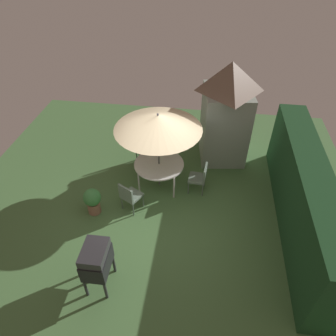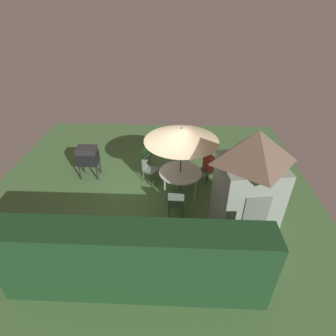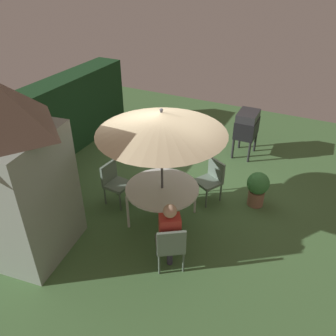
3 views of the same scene
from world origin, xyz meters
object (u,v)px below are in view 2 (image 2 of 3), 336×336
object	(u,v)px
patio_umbrella	(181,135)
chair_far_side	(149,167)
patio_table	(180,173)
garden_shed	(248,186)
chair_toward_hedge	(176,201)
potted_plant_by_shed	(146,156)
chair_near_shed	(210,168)
bbq_grill	(88,156)
person_in_red	(209,162)

from	to	relation	value
patio_umbrella	chair_far_side	bearing A→B (deg)	-28.79
patio_table	chair_far_side	bearing A→B (deg)	-28.79
garden_shed	chair_toward_hedge	xyz separation A→B (m)	(1.78, -0.59, -1.07)
patio_umbrella	potted_plant_by_shed	distance (m)	2.63
patio_umbrella	chair_near_shed	xyz separation A→B (m)	(-1.04, -0.68, -1.59)
patio_table	chair_far_side	distance (m)	1.26
chair_near_shed	chair_far_side	size ratio (longest dim) A/B	1.00
patio_table	bbq_grill	world-z (taller)	bbq_grill
chair_near_shed	person_in_red	bearing A→B (deg)	33.04
patio_umbrella	garden_shed	bearing A→B (deg)	133.61
bbq_grill	potted_plant_by_shed	xyz separation A→B (m)	(-1.96, -0.80, -0.42)
patio_table	potted_plant_by_shed	size ratio (longest dim) A/B	1.82
chair_near_shed	chair_far_side	bearing A→B (deg)	2.03
chair_near_shed	chair_toward_hedge	bearing A→B (deg)	58.22
chair_far_side	person_in_red	distance (m)	2.08
chair_far_side	chair_toward_hedge	world-z (taller)	same
bbq_grill	chair_far_side	world-z (taller)	bbq_grill
bbq_grill	chair_toward_hedge	distance (m)	3.70
person_in_red	chair_near_shed	bearing A→B (deg)	-146.96
garden_shed	person_in_red	world-z (taller)	garden_shed
chair_near_shed	potted_plant_by_shed	xyz separation A→B (m)	(2.34, -0.86, -0.09)
patio_umbrella	bbq_grill	world-z (taller)	patio_umbrella
patio_table	chair_toward_hedge	size ratio (longest dim) A/B	1.55
garden_shed	chair_near_shed	bearing A→B (deg)	-75.31
garden_shed	potted_plant_by_shed	distance (m)	4.60
potted_plant_by_shed	person_in_red	world-z (taller)	person_in_red
patio_table	bbq_grill	xyz separation A→B (m)	(3.26, -0.73, 0.12)
garden_shed	chair_toward_hedge	world-z (taller)	garden_shed
potted_plant_by_shed	garden_shed	bearing A→B (deg)	132.14
patio_table	person_in_red	bearing A→B (deg)	-146.96
chair_far_side	chair_toward_hedge	xyz separation A→B (m)	(-0.99, 1.77, 0.00)
chair_far_side	potted_plant_by_shed	size ratio (longest dim) A/B	1.18
patio_table	chair_near_shed	size ratio (longest dim) A/B	1.55
chair_toward_hedge	chair_near_shed	bearing A→B (deg)	-121.78
patio_table	bbq_grill	size ratio (longest dim) A/B	1.16
potted_plant_by_shed	patio_table	bearing A→B (deg)	130.36
chair_near_shed	chair_toward_hedge	world-z (taller)	same
garden_shed	person_in_red	distance (m)	2.62
garden_shed	patio_umbrella	distance (m)	2.49
patio_umbrella	chair_toward_hedge	xyz separation A→B (m)	(0.11, 1.17, -1.59)
patio_table	potted_plant_by_shed	distance (m)	2.04
patio_umbrella	bbq_grill	bearing A→B (deg)	-12.67
bbq_grill	garden_shed	bearing A→B (deg)	153.21
garden_shed	bbq_grill	world-z (taller)	garden_shed
chair_far_side	potted_plant_by_shed	xyz separation A→B (m)	(0.21, -0.94, -0.09)
bbq_grill	potted_plant_by_shed	distance (m)	2.16
bbq_grill	potted_plant_by_shed	bearing A→B (deg)	-157.69
chair_toward_hedge	person_in_red	xyz separation A→B (m)	(-1.07, -1.80, 0.26)
garden_shed	chair_near_shed	xyz separation A→B (m)	(0.64, -2.44, -1.07)
patio_table	patio_umbrella	xyz separation A→B (m)	(0.00, -0.00, 1.39)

